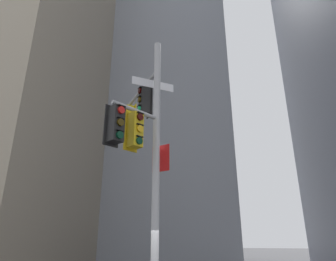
% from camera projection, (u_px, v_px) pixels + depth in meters
% --- Properties ---
extents(building_tower_left, '(12.03, 12.03, 34.70)m').
position_uv_depth(building_tower_left, '(23.00, 56.00, 25.86)').
color(building_tower_left, tan).
rests_on(building_tower_left, ground).
extents(building_mid_block, '(12.93, 12.93, 50.58)m').
position_uv_depth(building_mid_block, '(173.00, 45.00, 37.13)').
color(building_mid_block, '#9399A3').
rests_on(building_mid_block, ground).
extents(signal_pole_assembly, '(2.39, 4.08, 8.48)m').
position_uv_depth(signal_pole_assembly, '(142.00, 137.00, 9.08)').
color(signal_pole_assembly, '#B2B2B5').
rests_on(signal_pole_assembly, ground).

